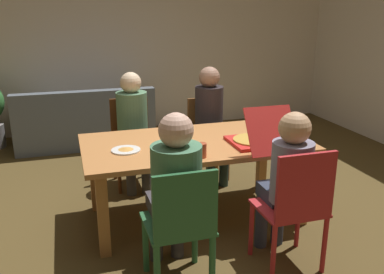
# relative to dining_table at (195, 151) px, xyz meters

# --- Properties ---
(ground_plane) EXTENTS (20.00, 20.00, 0.00)m
(ground_plane) POSITION_rel_dining_table_xyz_m (0.00, 0.00, -0.64)
(ground_plane) COLOR brown
(back_wall) EXTENTS (6.50, 0.12, 2.65)m
(back_wall) POSITION_rel_dining_table_xyz_m (0.00, 3.20, 0.69)
(back_wall) COLOR beige
(back_wall) RESTS_ON ground
(dining_table) EXTENTS (1.96, 1.04, 0.73)m
(dining_table) POSITION_rel_dining_table_xyz_m (0.00, 0.00, 0.00)
(dining_table) COLOR #BD773F
(dining_table) RESTS_ON ground
(chair_0) EXTENTS (0.43, 0.45, 0.91)m
(chair_0) POSITION_rel_dining_table_xyz_m (-0.41, -0.98, -0.15)
(chair_0) COLOR #2A6238
(chair_0) RESTS_ON ground
(person_0) EXTENTS (0.34, 0.53, 1.23)m
(person_0) POSITION_rel_dining_table_xyz_m (-0.41, -0.84, 0.09)
(person_0) COLOR #3A3439
(person_0) RESTS_ON ground
(chair_1) EXTENTS (0.40, 0.40, 0.88)m
(chair_1) POSITION_rel_dining_table_xyz_m (0.43, 0.94, -0.15)
(chair_1) COLOR brown
(chair_1) RESTS_ON ground
(person_1) EXTENTS (0.31, 0.49, 1.25)m
(person_1) POSITION_rel_dining_table_xyz_m (0.43, 0.81, 0.10)
(person_1) COLOR #2B413D
(person_1) RESTS_ON ground
(chair_2) EXTENTS (0.43, 0.45, 0.92)m
(chair_2) POSITION_rel_dining_table_xyz_m (-0.41, 0.99, -0.13)
(chair_2) COLOR #582F14
(chair_2) RESTS_ON ground
(person_2) EXTENTS (0.32, 0.48, 1.23)m
(person_2) POSITION_rel_dining_table_xyz_m (-0.41, 0.85, 0.08)
(person_2) COLOR #3F3F40
(person_2) RESTS_ON ground
(chair_3) EXTENTS (0.46, 0.41, 0.94)m
(chair_3) POSITION_rel_dining_table_xyz_m (0.43, -1.01, -0.10)
(chair_3) COLOR red
(chair_3) RESTS_ON ground
(person_3) EXTENTS (0.30, 0.47, 1.18)m
(person_3) POSITION_rel_dining_table_xyz_m (0.43, -0.85, 0.06)
(person_3) COLOR #32384B
(person_3) RESTS_ON ground
(pizza_box_0) EXTENTS (0.40, 0.62, 0.38)m
(pizza_box_0) POSITION_rel_dining_table_xyz_m (0.46, -0.26, 0.14)
(pizza_box_0) COLOR red
(pizza_box_0) RESTS_ON dining_table
(plate_0) EXTENTS (0.22, 0.22, 0.03)m
(plate_0) POSITION_rel_dining_table_xyz_m (-0.19, 0.02, 0.10)
(plate_0) COLOR white
(plate_0) RESTS_ON dining_table
(plate_1) EXTENTS (0.24, 0.24, 0.03)m
(plate_1) POSITION_rel_dining_table_xyz_m (-0.62, -0.08, 0.10)
(plate_1) COLOR white
(plate_1) RESTS_ON dining_table
(drinking_glass_0) EXTENTS (0.07, 0.07, 0.11)m
(drinking_glass_0) POSITION_rel_dining_table_xyz_m (-0.06, 0.31, 0.15)
(drinking_glass_0) COLOR #DDCB66
(drinking_glass_0) RESTS_ON dining_table
(drinking_glass_1) EXTENTS (0.08, 0.08, 0.11)m
(drinking_glass_1) POSITION_rel_dining_table_xyz_m (-0.08, -0.41, 0.15)
(drinking_glass_1) COLOR #B74C30
(drinking_glass_1) RESTS_ON dining_table
(drinking_glass_2) EXTENTS (0.06, 0.06, 0.11)m
(drinking_glass_2) POSITION_rel_dining_table_xyz_m (0.76, 0.20, 0.14)
(drinking_glass_2) COLOR #B04E34
(drinking_glass_2) RESTS_ON dining_table
(couch) EXTENTS (1.85, 0.80, 0.81)m
(couch) POSITION_rel_dining_table_xyz_m (-0.82, 2.48, -0.35)
(couch) COLOR slate
(couch) RESTS_ON ground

